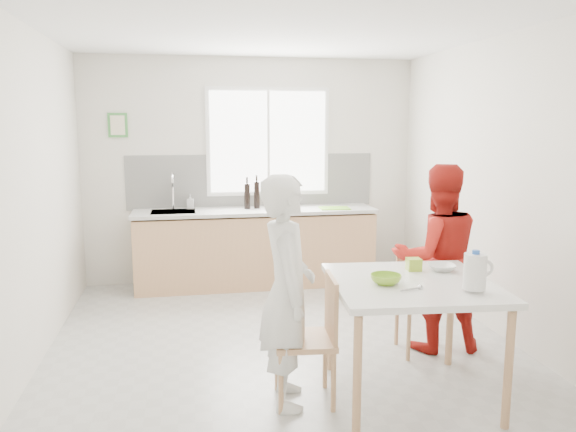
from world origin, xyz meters
The scene contains 21 objects.
ground centered at (0.00, 0.00, 0.00)m, with size 4.50×4.50×0.00m, color #B7B7B2.
room_shell centered at (0.00, 0.00, 1.64)m, with size 4.50×4.50×4.50m.
window centered at (0.20, 2.23, 1.70)m, with size 1.50×0.06×1.30m.
backsplash centered at (0.00, 2.24, 1.23)m, with size 3.00×0.02×0.65m, color white.
picture_frame centered at (-1.55, 2.23, 1.90)m, with size 0.22×0.03×0.28m.
kitchen_counter centered at (0.00, 1.95, 0.42)m, with size 2.84×0.64×1.37m.
dining_table centered at (0.73, -1.02, 0.76)m, with size 1.19×1.19×0.84m.
chair_left centered at (0.05, -0.96, 0.49)m, with size 0.45×0.45×0.89m.
chair_far centered at (1.14, -0.24, 0.47)m, with size 0.43×0.43×0.86m.
person_white centered at (-0.14, -0.94, 0.80)m, with size 0.58×0.38×1.59m, color white.
person_red centered at (1.28, -0.23, 0.80)m, with size 0.77×0.60×1.59m, color red.
bowl_green centered at (0.52, -1.05, 0.88)m, with size 0.21×0.21×0.07m, color #89C12C.
bowl_white centered at (1.05, -0.80, 0.87)m, with size 0.20×0.20×0.05m, color white.
milk_jug centered at (1.03, -1.33, 0.98)m, with size 0.20×0.14×0.26m.
green_box centered at (0.85, -0.75, 0.89)m, with size 0.10×0.10×0.09m, color #97BC2B.
spoon centered at (0.63, -1.23, 0.85)m, with size 0.01×0.01×0.16m, color #A5A5AA.
cutting_board centered at (0.93, 1.83, 0.93)m, with size 0.35×0.25×0.01m, color #6CB72A.
wine_bottle_a centered at (0.03, 2.02, 1.08)m, with size 0.07×0.07×0.32m, color black.
wine_bottle_b centered at (-0.09, 2.01, 1.07)m, with size 0.07×0.07×0.30m, color black.
jar_amber centered at (0.21, 1.99, 1.00)m, with size 0.06×0.06×0.16m, color olive.
soap_bottle centered at (-0.75, 2.13, 1.01)m, with size 0.08×0.08×0.17m, color #999999.
Camera 1 is at (-0.79, -4.55, 1.92)m, focal length 35.00 mm.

